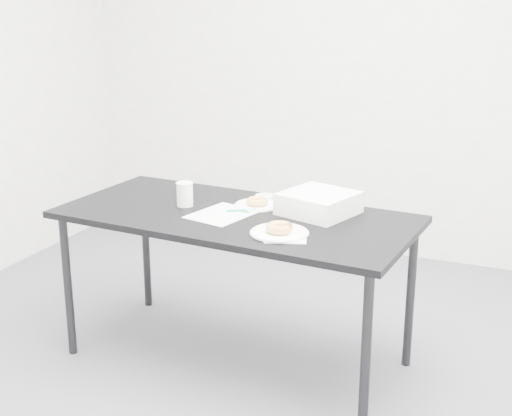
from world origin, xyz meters
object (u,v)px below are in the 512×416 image
at_px(scorecard, 222,214).
at_px(bakery_box, 319,203).
at_px(donut_far, 257,201).
at_px(table, 236,225).
at_px(coffee_cup, 185,194).
at_px(donut_near, 279,228).
at_px(plate_far, 257,205).
at_px(pen, 241,210).
at_px(plate_near, 279,233).

bearing_deg(scorecard, bakery_box, 37.82).
bearing_deg(donut_far, table, -105.12).
height_order(coffee_cup, bakery_box, coffee_cup).
bearing_deg(coffee_cup, donut_far, 23.05).
relative_size(scorecard, bakery_box, 1.00).
relative_size(scorecard, donut_near, 2.56).
relative_size(table, plate_far, 7.68).
distance_m(donut_near, donut_far, 0.44).
bearing_deg(plate_far, donut_far, 180.00).
distance_m(pen, coffee_cup, 0.30).
xyz_separation_m(donut_far, coffee_cup, (-0.33, -0.14, 0.04)).
height_order(plate_near, plate_far, plate_near).
bearing_deg(plate_far, pen, -105.19).
xyz_separation_m(scorecard, coffee_cup, (-0.23, 0.05, 0.06)).
relative_size(scorecard, donut_far, 2.91).
height_order(table, plate_near, plate_near).
bearing_deg(donut_far, plate_near, -54.32).
distance_m(table, plate_near, 0.37).
xyz_separation_m(pen, donut_far, (0.03, 0.12, 0.02)).
relative_size(plate_near, coffee_cup, 2.15).
relative_size(table, coffee_cup, 14.54).
distance_m(pen, bakery_box, 0.37).
bearing_deg(bakery_box, coffee_cup, -150.99).
distance_m(pen, donut_near, 0.38).
height_order(pen, plate_near, pen).
relative_size(donut_near, donut_far, 1.14).
relative_size(coffee_cup, bakery_box, 0.39).
bearing_deg(bakery_box, donut_far, -163.34).
xyz_separation_m(coffee_cup, bakery_box, (0.65, 0.14, -0.01)).
bearing_deg(scorecard, donut_near, -11.89).
distance_m(donut_far, coffee_cup, 0.36).
distance_m(coffee_cup, bakery_box, 0.66).
distance_m(table, plate_far, 0.18).
height_order(pen, donut_near, donut_near).
relative_size(plate_near, donut_near, 2.13).
relative_size(scorecard, plate_far, 1.37).
height_order(table, coffee_cup, coffee_cup).
bearing_deg(coffee_cup, donut_near, -20.56).
bearing_deg(donut_far, bakery_box, -0.31).
bearing_deg(bakery_box, donut_near, -82.63).
height_order(table, donut_far, donut_far).
bearing_deg(plate_far, bakery_box, -0.31).
xyz_separation_m(donut_near, coffee_cup, (-0.59, 0.22, 0.03)).
bearing_deg(bakery_box, plate_far, -163.34).
bearing_deg(pen, bakery_box, -11.55).
xyz_separation_m(plate_near, coffee_cup, (-0.59, 0.22, 0.05)).
xyz_separation_m(table, coffee_cup, (-0.28, 0.02, 0.12)).
height_order(pen, donut_far, donut_far).
distance_m(scorecard, bakery_box, 0.46).
bearing_deg(donut_near, plate_near, 0.00).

